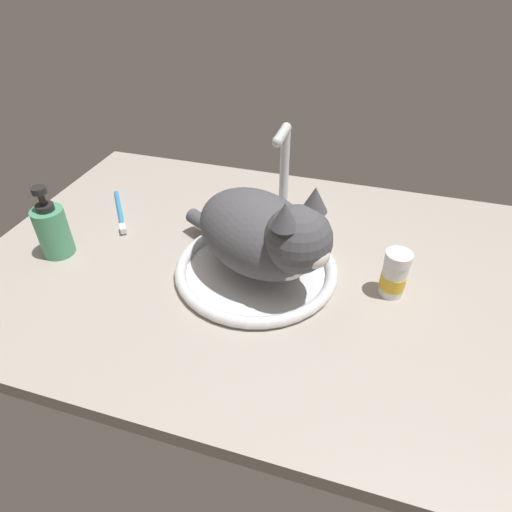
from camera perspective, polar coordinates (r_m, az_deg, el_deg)
countertop at (r=87.74cm, az=0.59°, el=-1.71°), size 112.54×76.78×3.00cm
sink_basin at (r=83.99cm, az=0.00°, el=-1.64°), size 31.30×31.30×2.21cm
faucet at (r=96.14cm, az=3.53°, el=9.19°), size 16.56×10.15×22.24cm
cat at (r=77.06cm, az=1.23°, el=2.80°), size 33.35×27.23×19.14cm
soap_pump_bottle at (r=95.30cm, az=-25.09°, el=3.10°), size 6.21×6.21×15.11cm
pill_bottle at (r=81.23cm, az=17.66°, el=-2.40°), size 4.68×4.68×9.10cm
toothbrush at (r=105.97cm, az=-17.40°, el=5.48°), size 12.04×16.03×1.70cm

